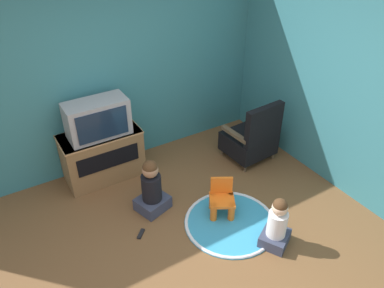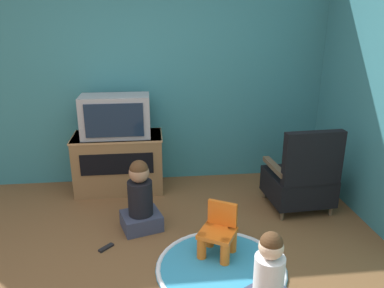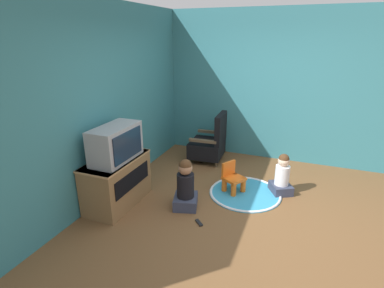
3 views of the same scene
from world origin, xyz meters
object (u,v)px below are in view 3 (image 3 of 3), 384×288
Objects in this scene: remote_control at (199,223)px; black_armchair at (210,144)px; child_watching_left at (282,176)px; yellow_kid_chair at (233,180)px; child_watching_center at (185,187)px; television at (116,143)px; tv_cabinet at (117,181)px.

black_armchair is at bearing -30.45° from remote_control.
child_watching_left is 4.62× the size of remote_control.
black_armchair is 1.62m from child_watching_left.
child_watching_center is at bearing 172.96° from yellow_kid_chair.
remote_control is (-0.99, 0.19, -0.18)m from yellow_kid_chair.
television is 1.11m from child_watching_center.
yellow_kid_chair is 0.73× the size of child_watching_left.
tv_cabinet reaches higher than remote_control.
tv_cabinet is at bearing 42.66° from remote_control.
black_armchair is 2.03× the size of yellow_kid_chair.
television is 1.21× the size of child_watching_left.
television is at bearing 90.09° from child_watching_center.
child_watching_center is (-0.67, 0.50, 0.12)m from yellow_kid_chair.
television reaches higher than remote_control.
child_watching_left is (0.23, -0.70, 0.09)m from yellow_kid_chair.
yellow_kid_chair is at bearing -53.40° from child_watching_center.
television is 2.15m from black_armchair.
television is 1.51m from remote_control.
black_armchair is 1.25m from yellow_kid_chair.
tv_cabinet reaches higher than child_watching_left.
remote_control is (-1.22, 0.88, -0.26)m from child_watching_left.
black_armchair is at bearing -19.13° from television.
tv_cabinet is at bearing 89.46° from child_watching_center.
black_armchair is 6.82× the size of remote_control.
television is at bearing -90.00° from tv_cabinet.
child_watching_left is 1.50m from child_watching_center.
tv_cabinet is at bearing 90.00° from television.
child_watching_left is (1.17, -2.13, -0.08)m from tv_cabinet.
child_watching_left is at bearing -42.25° from yellow_kid_chair.
black_armchair is (1.96, -0.72, -0.01)m from tv_cabinet.
child_watching_left is at bearing 57.14° from black_armchair.
black_armchair reaches higher than child_watching_left.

